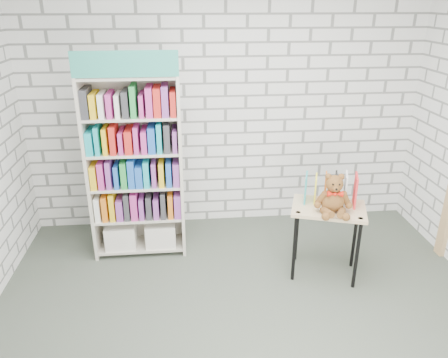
{
  "coord_description": "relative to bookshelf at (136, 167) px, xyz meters",
  "views": [
    {
      "loc": [
        -0.49,
        -2.87,
        2.57
      ],
      "look_at": [
        -0.12,
        0.95,
        0.97
      ],
      "focal_mm": 35.0,
      "sensor_mm": 36.0,
      "label": 1
    }
  ],
  "objects": [
    {
      "name": "display_table",
      "position": [
        1.84,
        -0.62,
        -0.34
      ],
      "size": [
        0.79,
        0.66,
        0.73
      ],
      "color": "tan",
      "rests_on": "ground"
    },
    {
      "name": "table_books",
      "position": [
        1.88,
        -0.52,
        -0.1
      ],
      "size": [
        0.52,
        0.35,
        0.28
      ],
      "color": "teal",
      "rests_on": "display_table"
    },
    {
      "name": "ground",
      "position": [
        0.99,
        -1.36,
        -0.98
      ],
      "size": [
        4.5,
        4.5,
        0.0
      ],
      "primitive_type": "plane",
      "color": "#42493E",
      "rests_on": "ground"
    },
    {
      "name": "teddy_bear",
      "position": [
        1.84,
        -0.73,
        -0.09
      ],
      "size": [
        0.35,
        0.33,
        0.37
      ],
      "color": "brown",
      "rests_on": "display_table"
    },
    {
      "name": "room_shell",
      "position": [
        0.99,
        -1.36,
        0.81
      ],
      "size": [
        4.52,
        4.02,
        2.81
      ],
      "color": "silver",
      "rests_on": "ground"
    },
    {
      "name": "bookshelf",
      "position": [
        0.0,
        0.0,
        0.0
      ],
      "size": [
        0.95,
        0.37,
        2.14
      ],
      "color": "beige",
      "rests_on": "ground"
    }
  ]
}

